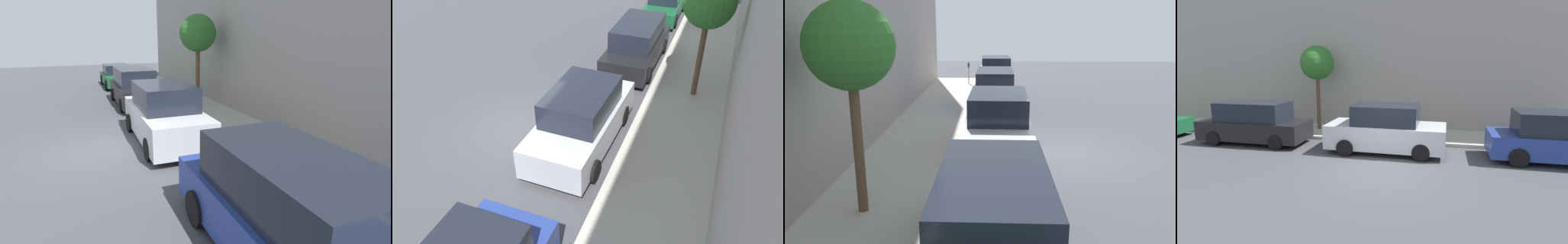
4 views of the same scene
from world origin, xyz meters
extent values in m
plane|color=#424247|center=(0.00, 0.00, 0.00)|extent=(60.00, 60.00, 0.00)
cube|color=#B2ADA3|center=(4.94, 0.00, 0.07)|extent=(2.89, 32.00, 0.15)
cube|color=navy|center=(2.28, -6.29, 0.64)|extent=(1.94, 4.91, 0.84)
cube|color=black|center=(2.28, -6.29, 1.48)|extent=(1.70, 3.11, 0.84)
cylinder|color=black|center=(1.38, -4.77, 0.35)|extent=(0.22, 0.70, 0.70)
cylinder|color=black|center=(3.18, -4.77, 0.35)|extent=(0.22, 0.70, 0.70)
cube|color=#B7BABF|center=(2.23, 0.17, 0.70)|extent=(2.06, 4.84, 0.96)
cube|color=black|center=(2.23, 0.17, 1.58)|extent=(1.78, 2.64, 0.80)
cylinder|color=black|center=(1.30, 1.66, 0.34)|extent=(0.22, 0.68, 0.68)
cylinder|color=black|center=(3.16, 1.66, 0.34)|extent=(0.22, 0.68, 0.68)
cylinder|color=black|center=(1.30, -1.32, 0.34)|extent=(0.22, 0.68, 0.68)
cylinder|color=black|center=(3.16, -1.32, 0.34)|extent=(0.22, 0.68, 0.68)
cube|color=black|center=(2.39, 6.31, 0.64)|extent=(1.95, 4.92, 0.84)
cube|color=black|center=(2.39, 6.31, 1.48)|extent=(1.70, 3.12, 0.84)
cylinder|color=black|center=(1.49, 7.83, 0.33)|extent=(0.22, 0.66, 0.66)
cylinder|color=black|center=(3.29, 7.83, 0.33)|extent=(0.22, 0.66, 0.66)
cylinder|color=black|center=(1.49, 4.79, 0.33)|extent=(0.22, 0.66, 0.66)
cylinder|color=black|center=(3.29, 4.79, 0.33)|extent=(0.22, 0.66, 0.66)
cube|color=#14512D|center=(2.37, 12.59, 0.56)|extent=(1.84, 4.52, 0.68)
cube|color=black|center=(2.37, 12.69, 1.22)|extent=(1.60, 2.11, 0.64)
cylinder|color=black|center=(1.52, 13.98, 0.35)|extent=(0.22, 0.70, 0.70)
cylinder|color=black|center=(3.22, 13.98, 0.35)|extent=(0.22, 0.70, 0.70)
cylinder|color=black|center=(1.52, 11.19, 0.35)|extent=(0.22, 0.70, 0.70)
cylinder|color=black|center=(3.22, 11.19, 0.35)|extent=(0.22, 0.70, 0.70)
cylinder|color=brown|center=(5.16, 4.30, 1.65)|extent=(0.21, 0.21, 3.00)
sphere|color=#2D6B28|center=(5.16, 4.30, 3.63)|extent=(1.75, 1.75, 1.75)
camera|label=1|loc=(-0.58, -9.53, 3.55)|focal=28.00mm
camera|label=2|loc=(5.79, -8.79, 7.62)|focal=35.00mm
camera|label=3|loc=(2.44, 11.65, 4.05)|focal=35.00mm
camera|label=4|loc=(-9.82, -1.91, 3.74)|focal=28.00mm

